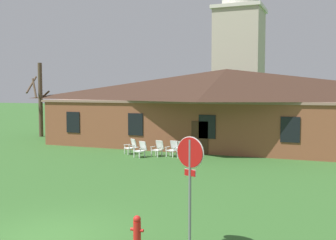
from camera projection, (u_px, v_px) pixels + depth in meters
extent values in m
plane|color=#336028|center=(48.00, 237.00, 10.97)|extent=(200.00, 200.00, 0.00)
cube|color=brown|center=(226.00, 123.00, 29.85)|extent=(25.10, 10.00, 3.20)
cube|color=#926D5E|center=(226.00, 101.00, 29.73)|extent=(25.61, 10.20, 0.16)
pyramid|color=#382319|center=(226.00, 84.00, 29.64)|extent=(26.11, 10.40, 2.28)
cube|color=black|center=(73.00, 122.00, 28.91)|extent=(1.10, 0.06, 1.50)
cube|color=black|center=(135.00, 124.00, 27.05)|extent=(1.10, 0.06, 1.50)
cube|color=black|center=(207.00, 127.00, 25.18)|extent=(1.10, 0.06, 1.50)
cube|color=black|center=(290.00, 130.00, 23.32)|extent=(1.10, 0.06, 1.50)
cube|color=#422819|center=(200.00, 138.00, 25.41)|extent=(1.10, 0.06, 2.10)
cube|color=#BCB29E|center=(239.00, 70.00, 43.24)|extent=(4.80, 4.80, 12.56)
cube|color=silver|center=(240.00, 9.00, 42.78)|extent=(5.18, 5.18, 0.36)
cylinder|color=slate|center=(190.00, 194.00, 10.14)|extent=(0.07, 0.07, 2.78)
cylinder|color=white|center=(190.00, 152.00, 10.07)|extent=(0.78, 0.24, 0.81)
cylinder|color=#B71414|center=(190.00, 152.00, 10.05)|extent=(0.74, 0.23, 0.76)
cube|color=#B71414|center=(190.00, 173.00, 10.10)|extent=(0.31, 0.11, 0.16)
cube|color=white|center=(190.00, 173.00, 10.11)|extent=(0.33, 0.11, 0.18)
cube|color=white|center=(128.00, 152.00, 25.12)|extent=(0.07, 0.07, 0.36)
cube|color=white|center=(125.00, 151.00, 25.50)|extent=(0.07, 0.07, 0.36)
cube|color=white|center=(134.00, 151.00, 25.37)|extent=(0.07, 0.07, 0.36)
cube|color=white|center=(131.00, 151.00, 25.75)|extent=(0.07, 0.07, 0.36)
cube|color=white|center=(129.00, 148.00, 25.42)|extent=(0.74, 0.73, 0.05)
cube|color=white|center=(134.00, 143.00, 25.58)|extent=(0.53, 0.44, 0.54)
cube|color=white|center=(131.00, 146.00, 25.16)|extent=(0.31, 0.42, 0.03)
cube|color=white|center=(129.00, 148.00, 25.07)|extent=(0.06, 0.06, 0.22)
cube|color=white|center=(127.00, 145.00, 25.63)|extent=(0.31, 0.42, 0.03)
cube|color=white|center=(125.00, 147.00, 25.55)|extent=(0.06, 0.06, 0.22)
cube|color=white|center=(139.00, 155.00, 23.87)|extent=(0.06, 0.06, 0.36)
cube|color=white|center=(134.00, 154.00, 24.17)|extent=(0.06, 0.06, 0.36)
cube|color=white|center=(145.00, 154.00, 24.20)|extent=(0.06, 0.06, 0.36)
cube|color=white|center=(139.00, 154.00, 24.50)|extent=(0.06, 0.06, 0.36)
cube|color=white|center=(139.00, 151.00, 24.17)|extent=(0.68, 0.67, 0.05)
cube|color=white|center=(143.00, 146.00, 24.38)|extent=(0.55, 0.35, 0.54)
cube|color=white|center=(143.00, 148.00, 23.95)|extent=(0.21, 0.46, 0.03)
cube|color=white|center=(141.00, 150.00, 23.84)|extent=(0.05, 0.05, 0.22)
cube|color=white|center=(136.00, 147.00, 24.33)|extent=(0.21, 0.46, 0.03)
cube|color=white|center=(134.00, 150.00, 24.22)|extent=(0.05, 0.05, 0.22)
cube|color=silver|center=(158.00, 154.00, 24.27)|extent=(0.06, 0.06, 0.36)
cube|color=silver|center=(152.00, 154.00, 24.53)|extent=(0.06, 0.06, 0.36)
cube|color=silver|center=(162.00, 153.00, 24.63)|extent=(0.06, 0.06, 0.36)
cube|color=silver|center=(156.00, 153.00, 24.89)|extent=(0.06, 0.06, 0.36)
cube|color=silver|center=(157.00, 150.00, 24.57)|extent=(0.64, 0.63, 0.05)
cube|color=silver|center=(160.00, 145.00, 24.80)|extent=(0.54, 0.30, 0.54)
cube|color=silver|center=(160.00, 147.00, 24.37)|extent=(0.17, 0.47, 0.03)
cube|color=silver|center=(159.00, 149.00, 24.24)|extent=(0.05, 0.05, 0.22)
cube|color=silver|center=(153.00, 147.00, 24.70)|extent=(0.17, 0.47, 0.03)
cube|color=silver|center=(151.00, 149.00, 24.58)|extent=(0.05, 0.05, 0.22)
cube|color=white|center=(173.00, 154.00, 24.17)|extent=(0.06, 0.06, 0.36)
cube|color=white|center=(166.00, 154.00, 24.42)|extent=(0.06, 0.06, 0.36)
cube|color=white|center=(177.00, 154.00, 24.54)|extent=(0.06, 0.06, 0.36)
cube|color=white|center=(170.00, 153.00, 24.79)|extent=(0.06, 0.06, 0.36)
cube|color=white|center=(172.00, 150.00, 24.47)|extent=(0.64, 0.62, 0.05)
cube|color=white|center=(174.00, 145.00, 24.70)|extent=(0.54, 0.29, 0.54)
cube|color=white|center=(175.00, 148.00, 24.27)|extent=(0.16, 0.47, 0.03)
cube|color=white|center=(174.00, 150.00, 24.15)|extent=(0.05, 0.05, 0.22)
cube|color=white|center=(167.00, 147.00, 24.60)|extent=(0.16, 0.47, 0.03)
cube|color=white|center=(166.00, 149.00, 24.47)|extent=(0.05, 0.05, 0.22)
cube|color=white|center=(185.00, 155.00, 23.84)|extent=(0.06, 0.06, 0.36)
cube|color=white|center=(178.00, 155.00, 23.89)|extent=(0.06, 0.06, 0.36)
cube|color=white|center=(186.00, 154.00, 24.27)|extent=(0.06, 0.06, 0.36)
cube|color=white|center=(178.00, 154.00, 24.33)|extent=(0.06, 0.06, 0.36)
cube|color=white|center=(182.00, 151.00, 24.07)|extent=(0.66, 0.64, 0.05)
cube|color=white|center=(182.00, 146.00, 24.35)|extent=(0.54, 0.32, 0.54)
cube|color=white|center=(187.00, 148.00, 24.00)|extent=(0.18, 0.47, 0.03)
cube|color=white|center=(186.00, 150.00, 23.85)|extent=(0.05, 0.05, 0.22)
cube|color=white|center=(177.00, 148.00, 24.07)|extent=(0.18, 0.47, 0.03)
cube|color=white|center=(177.00, 150.00, 23.92)|extent=(0.05, 0.05, 0.22)
cylinder|color=brown|center=(41.00, 100.00, 35.20)|extent=(0.36, 0.36, 6.47)
cylinder|color=brown|center=(34.00, 88.00, 34.86)|extent=(1.02, 0.79, 1.75)
cylinder|color=brown|center=(45.00, 95.00, 35.64)|extent=(1.14, 0.26, 0.81)
cylinder|color=brown|center=(31.00, 85.00, 35.26)|extent=(0.50, 1.77, 1.56)
cylinder|color=red|center=(137.00, 232.00, 10.35)|extent=(0.20, 0.20, 0.55)
sphere|color=red|center=(137.00, 219.00, 10.33)|extent=(0.20, 0.20, 0.20)
cylinder|color=red|center=(133.00, 229.00, 10.39)|extent=(0.10, 0.08, 0.08)
cylinder|color=red|center=(142.00, 231.00, 10.30)|extent=(0.10, 0.08, 0.08)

